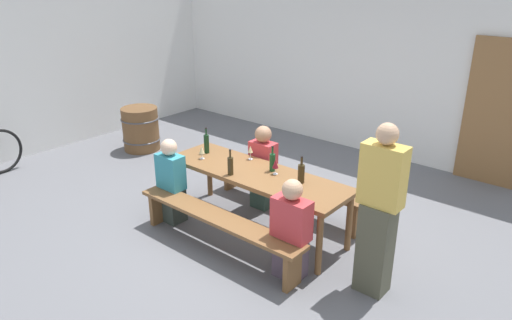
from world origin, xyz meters
The scene contains 19 objects.
ground_plane centered at (0.00, 0.00, 0.00)m, with size 24.00×24.00×0.00m, color slate.
back_wall centered at (0.00, 3.37, 1.60)m, with size 14.00×0.20×3.20m, color white.
side_wall centered at (-4.63, 0.00, 1.60)m, with size 0.20×7.15×3.20m, color white.
wooden_door centered at (1.72, 3.23, 1.05)m, with size 0.90×0.06×2.10m, color olive.
tasting_table centered at (0.00, 0.00, 0.67)m, with size 2.34×0.72×0.75m.
bench_near centered at (0.00, -0.66, 0.36)m, with size 2.24×0.30×0.45m.
bench_far centered at (0.00, 0.66, 0.36)m, with size 2.24×0.30×0.45m.
wine_bottle_0 centered at (0.57, 0.09, 0.86)m, with size 0.08×0.08×0.31m.
wine_bottle_1 centered at (-0.18, -0.25, 0.86)m, with size 0.07×0.07×0.31m.
wine_bottle_2 centered at (-0.89, 0.07, 0.88)m, with size 0.07×0.07×0.34m.
wine_bottle_3 centered at (0.12, 0.15, 0.86)m, with size 0.07×0.07×0.31m.
wine_glass_0 centered at (-0.31, 0.26, 0.87)m, with size 0.06×0.06×0.18m.
wine_glass_1 centered at (0.21, 0.09, 0.87)m, with size 0.07×0.07×0.18m.
wine_glass_2 centered at (-0.78, -0.11, 0.86)m, with size 0.07×0.07×0.17m.
seated_guest_near_0 centered at (-0.93, -0.51, 0.52)m, with size 0.35×0.24×1.08m.
seated_guest_near_1 centered at (0.89, -0.51, 0.51)m, with size 0.39×0.24×1.08m.
seated_guest_far_0 centered at (-0.31, 0.51, 0.55)m, with size 0.34×0.24×1.12m.
standing_host centered at (1.64, -0.18, 0.84)m, with size 0.40×0.24×1.72m.
wine_barrel centered at (-3.31, 0.83, 0.37)m, with size 0.65×0.65×0.75m.
Camera 1 is at (3.28, -3.90, 2.95)m, focal length 33.46 mm.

